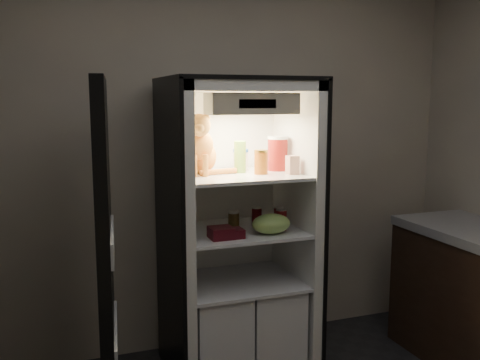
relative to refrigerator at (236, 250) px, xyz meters
The scene contains 16 objects.
room_shell 1.61m from the refrigerator, 90.00° to the right, with size 3.60×3.60×3.60m.
refrigerator is the anchor object (origin of this frame).
fridge_door 0.95m from the refrigerator, 154.26° to the right, with size 0.16×0.87×1.85m.
tabby_cat 0.69m from the refrigerator, behind, with size 0.34×0.40×0.41m.
parmesan_shaker 0.60m from the refrigerator, 16.58° to the right, with size 0.08×0.08×0.20m.
mayo_tub 0.58m from the refrigerator, 53.93° to the left, with size 0.10×0.10×0.14m.
salsa_jar 0.60m from the refrigerator, 43.84° to the right, with size 0.08×0.08×0.15m.
pepper_jar 0.67m from the refrigerator, ahead, with size 0.13×0.13×0.22m.
cream_carton 0.66m from the refrigerator, 31.99° to the right, with size 0.07×0.07×0.11m, color silver.
soda_can_a 0.25m from the refrigerator, ahead, with size 0.06×0.06×0.12m.
soda_can_b 0.35m from the refrigerator, 13.37° to the right, with size 0.07×0.07×0.12m.
soda_can_c 0.36m from the refrigerator, 34.53° to the right, with size 0.07×0.07×0.13m.
condiment_jar 0.20m from the refrigerator, 112.54° to the left, with size 0.07×0.07×0.10m.
grape_bag 0.34m from the refrigerator, 57.37° to the right, with size 0.24×0.18×0.12m, color #99C15A.
berry_box_left 0.34m from the refrigerator, 126.98° to the right, with size 0.13×0.13×0.07m, color #540E18.
berry_box_right 0.31m from the refrigerator, 112.09° to the right, with size 0.11×0.11×0.05m, color #540E18.
Camera 1 is at (-1.11, -1.73, 1.75)m, focal length 40.00 mm.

